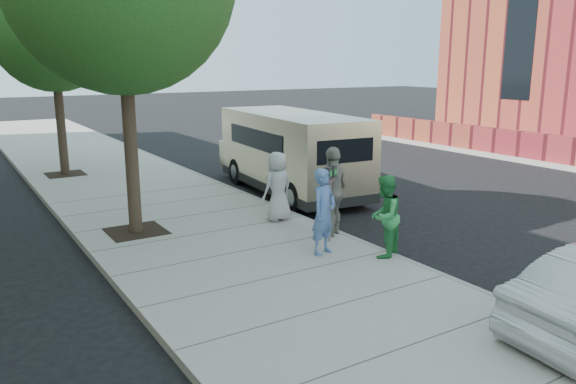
% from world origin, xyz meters
% --- Properties ---
extents(ground, '(120.00, 120.00, 0.00)m').
position_xyz_m(ground, '(0.00, 0.00, 0.00)').
color(ground, black).
rests_on(ground, ground).
extents(sidewalk, '(5.00, 60.00, 0.15)m').
position_xyz_m(sidewalk, '(-1.00, 0.00, 0.07)').
color(sidewalk, gray).
rests_on(sidewalk, ground).
extents(curb_face, '(0.12, 60.00, 0.16)m').
position_xyz_m(curb_face, '(1.44, 0.00, 0.07)').
color(curb_face, gray).
rests_on(curb_face, ground).
extents(church_wall, '(0.30, 22.00, 1.00)m').
position_xyz_m(church_wall, '(13.50, 2.00, 0.65)').
color(church_wall, maroon).
rests_on(church_wall, far_sidewalk).
extents(tree_far, '(3.92, 3.80, 6.49)m').
position_xyz_m(tree_far, '(-2.25, 10.00, 4.88)').
color(tree_far, black).
rests_on(tree_far, sidewalk).
extents(parking_meter, '(0.34, 0.24, 1.57)m').
position_xyz_m(parking_meter, '(0.87, -0.40, 1.29)').
color(parking_meter, gray).
rests_on(parking_meter, sidewalk).
extents(van, '(2.64, 6.45, 2.34)m').
position_xyz_m(van, '(2.92, 4.37, 1.24)').
color(van, beige).
rests_on(van, ground).
extents(person_officer, '(0.70, 0.58, 1.66)m').
position_xyz_m(person_officer, '(0.32, -0.94, 0.98)').
color(person_officer, '#5474B4').
rests_on(person_officer, sidewalk).
extents(person_green_shirt, '(0.95, 0.89, 1.57)m').
position_xyz_m(person_green_shirt, '(1.20, -1.67, 0.93)').
color(person_green_shirt, green).
rests_on(person_green_shirt, sidewalk).
extents(person_gray_shirt, '(0.87, 0.65, 1.61)m').
position_xyz_m(person_gray_shirt, '(0.78, 1.52, 0.96)').
color(person_gray_shirt, '#B5B5B8').
rests_on(person_gray_shirt, sidewalk).
extents(person_striped_polo, '(1.19, 0.97, 1.90)m').
position_xyz_m(person_striped_polo, '(1.20, -0.06, 1.10)').
color(person_striped_polo, gray).
rests_on(person_striped_polo, sidewalk).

